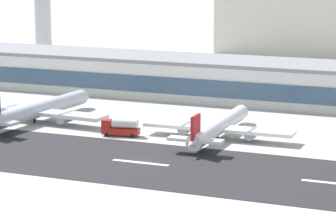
% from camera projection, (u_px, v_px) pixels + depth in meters
% --- Properties ---
extents(ground_plane, '(1400.00, 1400.00, 0.00)m').
position_uv_depth(ground_plane, '(142.00, 161.00, 168.15)').
color(ground_plane, '#B2AFA8').
extents(runway_strip, '(800.00, 32.35, 0.08)m').
position_uv_depth(runway_strip, '(139.00, 163.00, 166.84)').
color(runway_strip, '#262628').
rests_on(runway_strip, ground_plane).
extents(runway_centreline_dash_4, '(12.00, 1.20, 0.01)m').
position_uv_depth(runway_centreline_dash_4, '(141.00, 163.00, 166.67)').
color(runway_centreline_dash_4, white).
rests_on(runway_centreline_dash_4, runway_strip).
extents(runway_centreline_dash_5, '(12.00, 1.20, 0.01)m').
position_uv_depth(runway_centreline_dash_5, '(334.00, 183.00, 152.28)').
color(runway_centreline_dash_5, white).
rests_on(runway_centreline_dash_5, runway_strip).
extents(terminal_building, '(220.60, 22.49, 11.06)m').
position_uv_depth(terminal_building, '(203.00, 77.00, 237.69)').
color(terminal_building, silver).
rests_on(terminal_building, ground_plane).
extents(control_tower, '(11.54, 11.54, 38.21)m').
position_uv_depth(control_tower, '(42.00, 0.00, 287.31)').
color(control_tower, silver).
rests_on(control_tower, ground_plane).
extents(airliner_black_tail_gate_1, '(37.58, 43.78, 9.14)m').
position_uv_depth(airliner_black_tail_gate_1, '(35.00, 111.00, 203.69)').
color(airliner_black_tail_gate_1, silver).
rests_on(airliner_black_tail_gate_1, ground_plane).
extents(airliner_red_tail_gate_2, '(34.28, 39.48, 8.24)m').
position_uv_depth(airliner_red_tail_gate_2, '(217.00, 128.00, 186.28)').
color(airliner_red_tail_gate_2, white).
rests_on(airliner_red_tail_gate_2, ground_plane).
extents(service_fuel_truck_1, '(8.83, 4.07, 3.95)m').
position_uv_depth(service_fuel_truck_1, '(121.00, 127.00, 189.71)').
color(service_fuel_truck_1, '#B2231E').
rests_on(service_fuel_truck_1, ground_plane).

